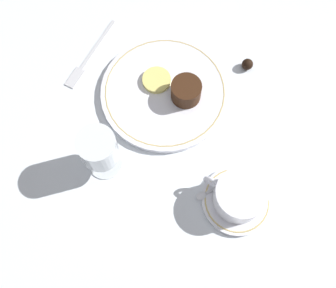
{
  "coord_description": "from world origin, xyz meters",
  "views": [
    {
      "loc": [
        -0.15,
        0.33,
        0.75
      ],
      "look_at": [
        -0.03,
        0.09,
        0.04
      ],
      "focal_mm": 42.0,
      "sensor_mm": 36.0,
      "label": 1
    }
  ],
  "objects_px": {
    "coffee_cup": "(239,196)",
    "fork": "(87,60)",
    "wine_glass": "(99,150)",
    "dinner_plate": "(165,92)",
    "dessert_cake": "(186,91)"
  },
  "relations": [
    {
      "from": "wine_glass",
      "to": "dessert_cake",
      "type": "relative_size",
      "value": 1.94
    },
    {
      "from": "coffee_cup",
      "to": "wine_glass",
      "type": "bearing_deg",
      "value": 10.77
    },
    {
      "from": "wine_glass",
      "to": "fork",
      "type": "distance_m",
      "value": 0.26
    },
    {
      "from": "dessert_cake",
      "to": "fork",
      "type": "bearing_deg",
      "value": 3.54
    },
    {
      "from": "wine_glass",
      "to": "dessert_cake",
      "type": "bearing_deg",
      "value": -111.45
    },
    {
      "from": "dinner_plate",
      "to": "fork",
      "type": "bearing_deg",
      "value": 1.66
    },
    {
      "from": "dinner_plate",
      "to": "wine_glass",
      "type": "relative_size",
      "value": 2.23
    },
    {
      "from": "coffee_cup",
      "to": "wine_glass",
      "type": "height_order",
      "value": "wine_glass"
    },
    {
      "from": "fork",
      "to": "dessert_cake",
      "type": "height_order",
      "value": "dessert_cake"
    },
    {
      "from": "dinner_plate",
      "to": "fork",
      "type": "relative_size",
      "value": 1.41
    },
    {
      "from": "dinner_plate",
      "to": "dessert_cake",
      "type": "relative_size",
      "value": 4.33
    },
    {
      "from": "coffee_cup",
      "to": "wine_glass",
      "type": "relative_size",
      "value": 1.0
    },
    {
      "from": "coffee_cup",
      "to": "wine_glass",
      "type": "distance_m",
      "value": 0.27
    },
    {
      "from": "dinner_plate",
      "to": "wine_glass",
      "type": "height_order",
      "value": "wine_glass"
    },
    {
      "from": "coffee_cup",
      "to": "fork",
      "type": "xyz_separation_m",
      "value": [
        0.42,
        -0.14,
        -0.04
      ]
    }
  ]
}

